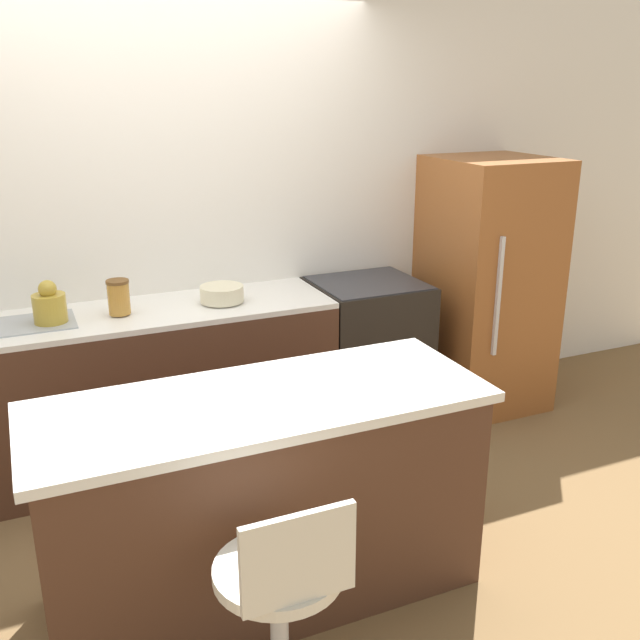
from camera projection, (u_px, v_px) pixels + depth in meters
ground_plane at (203, 480)px, 3.88m from camera, size 14.00×14.00×0.00m
wall_back at (161, 223)px, 4.03m from camera, size 8.00×0.06×2.60m
back_counter at (121, 393)px, 3.88m from camera, size 2.34×0.60×0.91m
kitchen_island at (264, 498)px, 2.90m from camera, size 1.79×0.69×0.90m
oven_range at (367, 352)px, 4.46m from camera, size 0.65×0.61×0.91m
refrigerator at (486, 285)px, 4.62m from camera, size 0.69×0.74×1.62m
stool_chair at (282, 615)px, 2.27m from camera, size 0.42×0.42×0.91m
kettle at (49, 305)px, 3.57m from camera, size 0.16×0.16×0.22m
mixing_bowl at (222, 294)px, 3.92m from camera, size 0.24×0.24×0.09m
canister_jar at (119, 297)px, 3.70m from camera, size 0.12×0.12×0.18m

